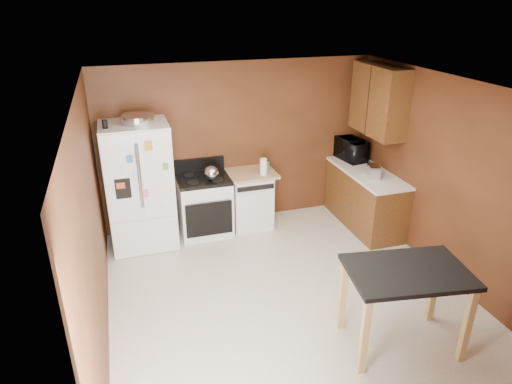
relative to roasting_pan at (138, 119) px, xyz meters
name	(u,v)px	position (x,y,z in m)	size (l,w,h in m)	color
floor	(289,297)	(1.48, -1.87, -1.85)	(4.50, 4.50, 0.00)	silver
ceiling	(296,90)	(1.48, -1.87, 0.65)	(4.50, 4.50, 0.00)	white
wall_back	(239,144)	(1.48, 0.38, -0.60)	(4.20, 4.20, 0.00)	#5D2E18
wall_front	(415,340)	(1.48, -4.12, -0.60)	(4.20, 4.20, 0.00)	#5D2E18
wall_left	(92,231)	(-0.62, -1.87, -0.60)	(4.50, 4.50, 0.00)	#5D2E18
wall_right	(452,182)	(3.58, -1.87, -0.60)	(4.50, 4.50, 0.00)	#5D2E18
roasting_pan	(138,119)	(0.00, 0.00, 0.00)	(0.44, 0.44, 0.11)	silver
pen_cup	(105,124)	(-0.42, -0.14, 0.00)	(0.07, 0.07, 0.11)	black
kettle	(211,173)	(0.94, -0.08, -0.85)	(0.21, 0.21, 0.21)	silver
paper_towel	(263,167)	(1.73, -0.06, -0.84)	(0.11, 0.11, 0.25)	white
green_canister	(266,165)	(1.85, 0.15, -0.91)	(0.10, 0.10, 0.10)	#45B455
toaster	(373,171)	(3.23, -0.66, -0.86)	(0.15, 0.25, 0.18)	silver
microwave	(351,150)	(3.28, 0.14, -0.80)	(0.57, 0.38, 0.31)	black
refrigerator	(140,186)	(-0.07, -0.01, -0.95)	(0.90, 0.80, 1.80)	white
gas_range	(204,205)	(0.84, 0.05, -1.39)	(0.76, 0.68, 1.10)	white
dishwasher	(250,199)	(1.56, 0.08, -1.40)	(0.78, 0.63, 0.89)	white
right_cabinets	(369,170)	(3.32, -0.39, -0.95)	(0.63, 1.58, 2.45)	brown
island	(406,282)	(2.29, -2.94, -1.09)	(1.28, 0.95, 0.91)	black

